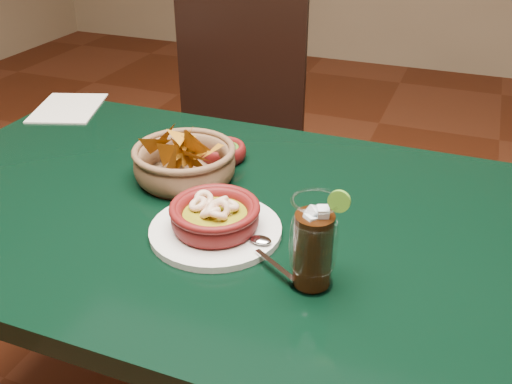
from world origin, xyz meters
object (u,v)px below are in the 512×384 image
(shrimp_plate, at_px, (215,219))
(cola_drink, at_px, (313,244))
(dining_table, at_px, (195,243))
(chip_basket, at_px, (185,162))
(dining_chair, at_px, (230,140))

(shrimp_plate, bearing_deg, cola_drink, -20.31)
(dining_table, distance_m, shrimp_plate, 0.18)
(dining_table, xyz_separation_m, chip_basket, (-0.05, 0.08, 0.14))
(shrimp_plate, bearing_deg, dining_table, 136.67)
(shrimp_plate, height_order, cola_drink, cola_drink)
(dining_table, bearing_deg, chip_basket, 125.02)
(shrimp_plate, distance_m, cola_drink, 0.21)
(dining_chair, xyz_separation_m, cola_drink, (0.52, -0.87, 0.29))
(dining_chair, relative_size, cola_drink, 5.71)
(dining_table, bearing_deg, dining_chair, 108.31)
(dining_table, relative_size, chip_basket, 4.97)
(shrimp_plate, xyz_separation_m, chip_basket, (-0.14, 0.16, 0.01))
(dining_table, relative_size, cola_drink, 7.02)
(shrimp_plate, bearing_deg, dining_chair, 112.19)
(shrimp_plate, xyz_separation_m, cola_drink, (0.20, -0.07, 0.04))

